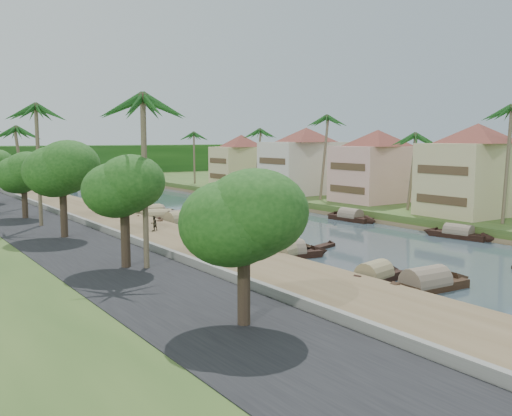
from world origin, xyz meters
TOP-DOWN VIEW (x-y plane):
  - ground at (0.00, 0.00)m, footprint 220.00×220.00m
  - left_bank at (-16.00, 20.00)m, footprint 10.00×180.00m
  - right_bank at (19.00, 20.00)m, footprint 16.00×180.00m
  - road at (-24.50, 20.00)m, footprint 8.00×180.00m
  - retaining_wall at (-20.20, 20.00)m, footprint 0.40×180.00m
  - far_right_fill at (56.00, 20.00)m, footprint 60.00×220.00m
  - treeline at (0.00, 100.00)m, footprint 120.00×14.00m
  - bridge at (0.00, 72.00)m, footprint 28.00×4.00m
  - building_near at (18.99, -2.00)m, footprint 14.85×14.85m
  - building_mid at (19.99, 14.00)m, footprint 14.11×14.11m
  - building_far at (18.99, 28.00)m, footprint 15.59×15.59m
  - building_distant at (19.99, 48.00)m, footprint 12.62×12.62m
  - sampan_0 at (-8.46, -17.47)m, footprint 8.75×2.32m
  - sampan_1 at (-9.61, -14.10)m, footprint 7.09×3.03m
  - sampan_2 at (-9.70, -4.52)m, footprint 8.54×4.62m
  - sampan_3 at (-9.52, -4.41)m, footprint 7.85×3.18m
  - sampan_4 at (-9.59, -0.99)m, footprint 8.25×3.54m
  - sampan_5 at (-9.48, 4.55)m, footprint 6.89×3.14m
  - sampan_6 at (-8.53, 9.04)m, footprint 7.04×3.57m
  - sampan_7 at (-8.74, 10.68)m, footprint 6.73×3.59m
  - sampan_8 at (-9.09, 16.13)m, footprint 8.24×3.15m
  - sampan_9 at (-7.82, 17.90)m, footprint 9.08×2.37m
  - sampan_10 at (-9.55, 20.09)m, footprint 8.01×4.52m
  - sampan_11 at (-9.36, 23.64)m, footprint 9.15×2.65m
  - sampan_12 at (-8.57, 24.43)m, footprint 9.03×3.30m
  - sampan_13 at (-9.97, 32.18)m, footprint 7.95×3.89m
  - sampan_14 at (10.09, -6.46)m, footprint 2.83×7.98m
  - sampan_15 at (9.70, 8.28)m, footprint 2.22×8.03m
  - sampan_16 at (8.76, 21.81)m, footprint 2.38×7.36m
  - canoe_1 at (-4.86, -2.97)m, footprint 5.51×2.49m
  - canoe_2 at (-6.96, 16.11)m, footprint 5.94×2.04m
  - palm_0 at (15.00, -8.08)m, footprint 3.20×3.20m
  - palm_1 at (16.00, 4.86)m, footprint 3.20×3.20m
  - palm_2 at (15.00, 19.62)m, footprint 3.20×3.20m
  - palm_3 at (16.00, 37.33)m, footprint 3.20×3.20m
  - palm_4 at (-23.00, -6.88)m, footprint 3.20×3.20m
  - palm_5 at (-24.00, 15.65)m, footprint 3.20×3.20m
  - palm_6 at (-22.00, 31.35)m, footprint 3.20×3.20m
  - palm_7 at (14.00, 55.09)m, footprint 3.20×3.20m
  - tree_0 at (-24.00, -19.90)m, footprint 4.72×4.72m
  - tree_1 at (-24.00, -5.87)m, footprint 4.38×4.38m
  - tree_2 at (-24.00, 7.94)m, footprint 5.27×5.27m
  - tree_3 at (-24.00, 22.16)m, footprint 4.79×4.79m
  - tree_6 at (24.00, 28.21)m, footprint 4.83×4.83m
  - person_near at (-14.14, -5.89)m, footprint 0.71×0.69m
  - person_far at (-14.79, 10.11)m, footprint 0.77×0.64m

SIDE VIEW (x-z plane):
  - ground at x=0.00m, z-range 0.00..0.00m
  - canoe_1 at x=-4.86m, z-range -0.34..0.54m
  - canoe_2 at x=-6.96m, z-range -0.33..0.53m
  - left_bank at x=-16.00m, z-range 0.00..0.80m
  - sampan_16 at x=8.76m, z-range -0.51..1.32m
  - sampan_7 at x=-8.74m, z-range -0.51..1.32m
  - sampan_14 at x=10.09m, z-range -0.56..1.38m
  - sampan_3 at x=-9.52m, z-range -0.63..1.46m
  - sampan_1 at x=-9.61m, z-range -0.63..1.45m
  - sampan_6 at x=-8.53m, z-range -0.63..1.45m
  - sampan_12 at x=-8.57m, z-range -0.65..1.47m
  - sampan_15 at x=9.70m, z-range -0.65..1.48m
  - sampan_13 at x=-9.97m, z-range -0.66..1.49m
  - sampan_5 at x=-9.48m, z-range -0.66..1.49m
  - sampan_10 at x=-9.55m, z-range -0.68..1.51m
  - sampan_2 at x=-9.70m, z-range -0.70..1.53m
  - sampan_9 at x=-7.82m, z-range -0.71..1.55m
  - sampan_0 at x=-8.46m, z-range -0.72..1.55m
  - sampan_4 at x=-9.59m, z-range -0.72..1.56m
  - sampan_8 at x=-9.09m, z-range -0.81..1.65m
  - sampan_11 at x=-9.36m, z-range -0.85..1.70m
  - far_right_fill at x=56.00m, z-range 0.00..1.15m
  - right_bank at x=19.00m, z-range 0.00..1.20m
  - road at x=-24.50m, z-range 0.00..1.40m
  - retaining_wall at x=-20.20m, z-range 0.80..1.90m
  - person_far at x=-14.79m, z-range 0.80..2.24m
  - person_near at x=-14.14m, z-range 0.80..2.45m
  - bridge at x=0.00m, z-range 0.52..2.92m
  - treeline at x=0.00m, z-range 0.00..8.00m
  - building_distant at x=19.99m, z-range 1.28..10.48m
  - tree_6 at x=24.00m, z-range 2.60..9.53m
  - tree_3 at x=-24.00m, z-range 2.72..9.46m
  - building_mid at x=19.99m, z-range 1.28..10.98m
  - tree_0 at x=-24.00m, z-range 2.77..9.57m
  - building_near at x=18.99m, z-range 1.28..11.48m
  - building_far at x=18.99m, z-range 1.28..11.48m
  - tree_1 at x=-24.00m, z-range 3.03..10.12m
  - tree_2 at x=-24.00m, z-range 3.13..11.10m
  - palm_1 at x=16.00m, z-range 4.71..15.19m
  - palm_7 at x=14.00m, z-range 4.96..16.03m
  - palm_6 at x=-22.00m, z-range 5.18..16.27m
  - palm_3 at x=16.00m, z-range 5.15..16.59m
  - palm_4 at x=-23.00m, z-range 5.81..18.28m
  - palm_2 at x=15.00m, z-range 5.90..18.96m
  - palm_5 at x=-24.00m, z-range 6.01..18.93m
  - palm_0 at x=15.00m, z-range 5.92..19.07m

